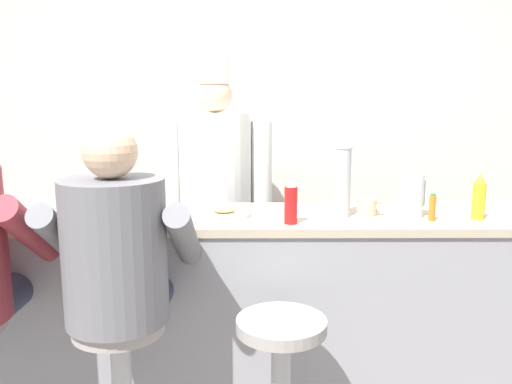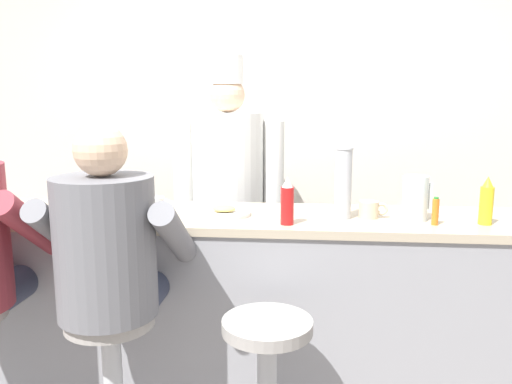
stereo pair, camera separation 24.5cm
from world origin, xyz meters
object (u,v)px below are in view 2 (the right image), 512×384
object	(u,v)px
diner_seated_grey	(110,258)
empty_stool_round	(267,375)
water_pitcher_clear	(415,198)
breakfast_plate	(224,212)
ketchup_bottle_red	(287,202)
coffee_mug_tan	(370,209)
mustard_bottle_yellow	(486,202)
coffee_mug_white	(157,207)
cook_in_whites_near	(228,187)
hot_sauce_bottle_orange	(435,211)
cup_stack_steel	(343,183)

from	to	relation	value
diner_seated_grey	empty_stool_round	distance (m)	0.80
water_pitcher_clear	breakfast_plate	world-z (taller)	water_pitcher_clear
ketchup_bottle_red	coffee_mug_tan	size ratio (longest dim) A/B	1.58
mustard_bottle_yellow	water_pitcher_clear	xyz separation A→B (m)	(-0.31, 0.06, 0.00)
coffee_mug_white	cook_in_whites_near	xyz separation A→B (m)	(0.22, 0.87, -0.04)
ketchup_bottle_red	breakfast_plate	xyz separation A→B (m)	(-0.32, 0.16, -0.09)
hot_sauce_bottle_orange	coffee_mug_white	world-z (taller)	hot_sauce_bottle_orange
ketchup_bottle_red	cook_in_whites_near	distance (m)	1.04
water_pitcher_clear	cook_in_whites_near	xyz separation A→B (m)	(-1.02, 0.81, -0.10)
coffee_mug_tan	coffee_mug_white	distance (m)	1.04
diner_seated_grey	cook_in_whites_near	bearing A→B (deg)	77.34
breakfast_plate	diner_seated_grey	bearing A→B (deg)	-127.33
water_pitcher_clear	coffee_mug_white	size ratio (longest dim) A/B	1.62
hot_sauce_bottle_orange	water_pitcher_clear	distance (m)	0.13
mustard_bottle_yellow	coffee_mug_tan	xyz separation A→B (m)	(-0.51, 0.08, -0.06)
coffee_mug_white	cup_stack_steel	bearing A→B (deg)	4.30
cup_stack_steel	cook_in_whites_near	bearing A→B (deg)	130.37
ketchup_bottle_red	empty_stool_round	bearing A→B (deg)	-99.03
diner_seated_grey	ketchup_bottle_red	bearing A→B (deg)	26.46
hot_sauce_bottle_orange	coffee_mug_tan	bearing A→B (deg)	157.46
breakfast_plate	coffee_mug_white	size ratio (longest dim) A/B	2.00
breakfast_plate	mustard_bottle_yellow	bearing A→B (deg)	-3.34
breakfast_plate	cook_in_whites_near	world-z (taller)	cook_in_whites_near
hot_sauce_bottle_orange	water_pitcher_clear	world-z (taller)	water_pitcher_clear
hot_sauce_bottle_orange	empty_stool_round	xyz separation A→B (m)	(-0.74, -0.44, -0.60)
mustard_bottle_yellow	cup_stack_steel	world-z (taller)	cup_stack_steel
breakfast_plate	cup_stack_steel	distance (m)	0.60
coffee_mug_white	mustard_bottle_yellow	bearing A→B (deg)	0.17
breakfast_plate	cup_stack_steel	size ratio (longest dim) A/B	0.76
coffee_mug_tan	coffee_mug_white	bearing A→B (deg)	-175.19
diner_seated_grey	cook_in_whites_near	size ratio (longest dim) A/B	0.80
ketchup_bottle_red	water_pitcher_clear	size ratio (longest dim) A/B	1.04
breakfast_plate	cup_stack_steel	xyz separation A→B (m)	(0.58, -0.01, 0.16)
diner_seated_grey	mustard_bottle_yellow	bearing A→B (deg)	15.25
water_pitcher_clear	diner_seated_grey	size ratio (longest dim) A/B	0.14
diner_seated_grey	coffee_mug_tan	bearing A→B (deg)	25.35
water_pitcher_clear	cup_stack_steel	world-z (taller)	cup_stack_steel
ketchup_bottle_red	coffee_mug_tan	distance (m)	0.44
cup_stack_steel	cook_in_whites_near	distance (m)	1.06
mustard_bottle_yellow	empty_stool_round	distance (m)	1.26
water_pitcher_clear	empty_stool_round	xyz separation A→B (m)	(-0.66, -0.53, -0.64)
mustard_bottle_yellow	diner_seated_grey	size ratio (longest dim) A/B	0.15
cook_in_whites_near	mustard_bottle_yellow	bearing A→B (deg)	-33.04
ketchup_bottle_red	water_pitcher_clear	bearing A→B (deg)	13.63
hot_sauce_bottle_orange	breakfast_plate	world-z (taller)	hot_sauce_bottle_orange
coffee_mug_white	empty_stool_round	world-z (taller)	coffee_mug_white
mustard_bottle_yellow	diner_seated_grey	bearing A→B (deg)	-164.75
ketchup_bottle_red	breakfast_plate	bearing A→B (deg)	153.40
empty_stool_round	cup_stack_steel	bearing A→B (deg)	58.95
coffee_mug_white	empty_stool_round	bearing A→B (deg)	-39.24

